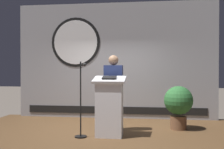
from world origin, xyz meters
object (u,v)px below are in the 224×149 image
Objects in this scene: speaker_person at (113,92)px; microphone_stand at (81,110)px; potted_plant at (178,103)px; podium at (109,107)px.

microphone_stand is (-0.57, -0.58, -0.32)m from speaker_person.
potted_plant is (1.43, 0.36, -0.26)m from speaker_person.
speaker_person reaches higher than microphone_stand.
microphone_stand is 1.54× the size of potted_plant.
podium is 0.54m from speaker_person.
speaker_person is 1.70× the size of potted_plant.
potted_plant is (1.45, 0.84, -0.01)m from podium.
podium is 1.25× the size of potted_plant.
microphone_stand is (-0.55, -0.10, -0.07)m from podium.
podium is at bearing 10.46° from microphone_stand.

